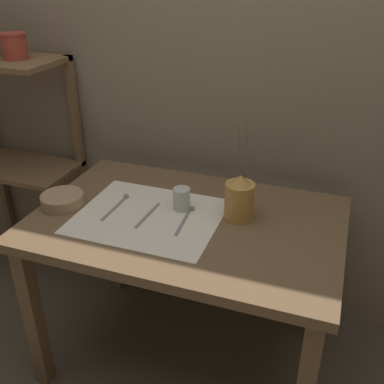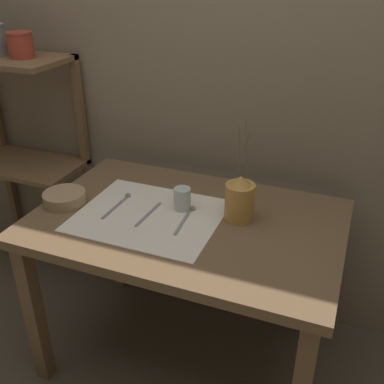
{
  "view_description": "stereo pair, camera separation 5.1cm",
  "coord_description": "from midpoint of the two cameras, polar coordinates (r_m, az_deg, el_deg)",
  "views": [
    {
      "loc": [
        0.53,
        -1.41,
        1.65
      ],
      "look_at": [
        0.02,
        0.0,
        0.86
      ],
      "focal_mm": 42.0,
      "sensor_mm": 36.0,
      "label": 1
    },
    {
      "loc": [
        0.57,
        -1.39,
        1.65
      ],
      "look_at": [
        0.02,
        0.0,
        0.86
      ],
      "focal_mm": 42.0,
      "sensor_mm": 36.0,
      "label": 2
    }
  ],
  "objects": [
    {
      "name": "spoon_outer",
      "position": [
        1.78,
        0.39,
        -2.77
      ],
      "size": [
        0.03,
        0.21,
        0.02
      ],
      "color": "gray",
      "rests_on": "wooden_table"
    },
    {
      "name": "knife_center",
      "position": [
        1.78,
        -4.75,
        -2.83
      ],
      "size": [
        0.02,
        0.2,
        0.0
      ],
      "color": "gray",
      "rests_on": "wooden_table"
    },
    {
      "name": "stone_wall_back",
      "position": [
        2.04,
        5.55,
        14.81
      ],
      "size": [
        7.0,
        0.06,
        2.4
      ],
      "color": "#7A6B56",
      "rests_on": "ground_plane"
    },
    {
      "name": "glass_tumbler_near",
      "position": [
        1.79,
        -0.42,
        -0.87
      ],
      "size": [
        0.07,
        0.07,
        0.09
      ],
      "color": "#B7C1BC",
      "rests_on": "wooden_table"
    },
    {
      "name": "ground_plane",
      "position": [
        2.24,
        0.11,
        -19.87
      ],
      "size": [
        12.0,
        12.0,
        0.0
      ],
      "primitive_type": "plane",
      "color": "brown"
    },
    {
      "name": "metal_pot_small",
      "position": [
        2.27,
        -20.31,
        17.2
      ],
      "size": [
        0.12,
        0.12,
        0.11
      ],
      "color": "#9E3828",
      "rests_on": "wooden_shelf_unit"
    },
    {
      "name": "pitcher_with_flowers",
      "position": [
        1.73,
        6.92,
        -0.92
      ],
      "size": [
        0.11,
        0.11,
        0.4
      ],
      "color": "#B7843D",
      "rests_on": "wooden_table"
    },
    {
      "name": "wooden_shelf_unit",
      "position": [
        2.47,
        -20.13,
        7.63
      ],
      "size": [
        0.6,
        0.34,
        1.24
      ],
      "color": "brown",
      "rests_on": "ground_plane"
    },
    {
      "name": "linen_cloth",
      "position": [
        1.78,
        -4.64,
        -2.96
      ],
      "size": [
        0.56,
        0.47,
        0.0
      ],
      "color": "silver",
      "rests_on": "wooden_table"
    },
    {
      "name": "wooden_table",
      "position": [
        1.81,
        0.13,
        -6.0
      ],
      "size": [
        1.2,
        0.79,
        0.74
      ],
      "color": "brown",
      "rests_on": "ground_plane"
    },
    {
      "name": "spoon_inner",
      "position": [
        1.89,
        -8.0,
        -1.03
      ],
      "size": [
        0.02,
        0.21,
        0.02
      ],
      "color": "gray",
      "rests_on": "wooden_table"
    },
    {
      "name": "wooden_bowl",
      "position": [
        1.92,
        -15.16,
        -0.72
      ],
      "size": [
        0.17,
        0.17,
        0.05
      ],
      "color": "#9E7F5B",
      "rests_on": "wooden_table"
    }
  ]
}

